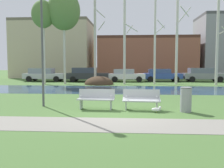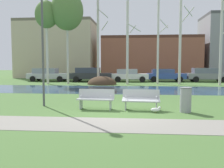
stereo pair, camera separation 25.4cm
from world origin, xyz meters
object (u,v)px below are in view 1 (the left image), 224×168
(bench_left, at_px, (96,98))
(parked_hatch_third_white, at_px, (126,75))
(trash_bin, at_px, (186,99))
(parked_wagon_fourth_blue, at_px, (161,75))
(parked_sedan_second_dark, at_px, (87,74))
(seagull, at_px, (157,109))
(parked_suv_fifth_grey, at_px, (203,74))
(bench_right, at_px, (141,99))
(streetlamp, at_px, (42,21))
(parked_van_nearest_silver, at_px, (44,74))

(bench_left, height_order, parked_hatch_third_white, parked_hatch_third_white)
(trash_bin, xyz_separation_m, parked_wagon_fourth_blue, (1.36, 18.43, 0.23))
(parked_sedan_second_dark, relative_size, parked_wagon_fourth_blue, 1.08)
(seagull, xyz_separation_m, parked_suv_fifth_grey, (7.20, 18.60, 0.68))
(seagull, distance_m, parked_hatch_third_white, 18.04)
(parked_sedan_second_dark, bearing_deg, trash_bin, -67.84)
(trash_bin, height_order, parked_wagon_fourth_blue, parked_wagon_fourth_blue)
(bench_right, bearing_deg, parked_hatch_third_white, 92.91)
(bench_right, distance_m, parked_sedan_second_dark, 17.80)
(parked_sedan_second_dark, relative_size, parked_suv_fifth_grey, 1.03)
(bench_left, relative_size, parked_wagon_fourth_blue, 0.37)
(parked_suv_fifth_grey, bearing_deg, bench_left, -118.45)
(trash_bin, bearing_deg, streetlamp, 171.48)
(bench_left, xyz_separation_m, bench_right, (1.96, 0.00, 0.00))
(parked_van_nearest_silver, bearing_deg, parked_wagon_fourth_blue, 3.13)
(parked_van_nearest_silver, bearing_deg, streetlamp, -70.90)
(bench_left, bearing_deg, bench_right, 0.00)
(parked_van_nearest_silver, relative_size, parked_sedan_second_dark, 1.01)
(bench_right, bearing_deg, parked_wagon_fourth_blue, 80.05)
(bench_right, distance_m, parked_wagon_fourth_blue, 18.34)
(parked_hatch_third_white, xyz_separation_m, parked_suv_fifth_grey, (8.67, 0.63, 0.05))
(seagull, bearing_deg, parked_sedan_second_dark, 108.42)
(bench_left, bearing_deg, parked_wagon_fourth_blue, 74.13)
(parked_suv_fifth_grey, bearing_deg, parked_van_nearest_silver, -177.87)
(trash_bin, relative_size, parked_sedan_second_dark, 0.22)
(parked_hatch_third_white, xyz_separation_m, parked_wagon_fourth_blue, (4.05, 0.69, 0.01))
(streetlamp, distance_m, parked_wagon_fourth_blue, 19.36)
(bench_left, distance_m, parked_sedan_second_dark, 17.32)
(parked_van_nearest_silver, distance_m, parked_suv_fifth_grey, 18.12)
(parked_wagon_fourth_blue, bearing_deg, bench_right, -99.95)
(parked_wagon_fourth_blue, bearing_deg, bench_left, -105.87)
(bench_left, xyz_separation_m, parked_sedan_second_dark, (-3.31, 17.00, 0.35))
(parked_sedan_second_dark, xyz_separation_m, parked_wagon_fourth_blue, (8.44, 1.06, -0.06))
(seagull, bearing_deg, parked_suv_fifth_grey, 68.85)
(parked_hatch_third_white, bearing_deg, trash_bin, -81.38)
(parked_van_nearest_silver, height_order, parked_sedan_second_dark, parked_sedan_second_dark)
(streetlamp, relative_size, parked_suv_fifth_grey, 1.30)
(bench_right, relative_size, parked_wagon_fourth_blue, 0.37)
(trash_bin, bearing_deg, parked_wagon_fourth_blue, 85.77)
(parked_sedan_second_dark, bearing_deg, streetlamp, -87.41)
(seagull, height_order, parked_van_nearest_silver, parked_van_nearest_silver)
(parked_van_nearest_silver, bearing_deg, parked_hatch_third_white, 0.27)
(trash_bin, xyz_separation_m, parked_suv_fifth_grey, (5.98, 18.37, 0.28))
(bench_right, bearing_deg, seagull, -45.56)
(seagull, bearing_deg, parked_van_nearest_silver, 121.34)
(streetlamp, height_order, parked_van_nearest_silver, streetlamp)
(seagull, relative_size, parked_wagon_fourth_blue, 0.10)
(seagull, relative_size, parked_hatch_third_white, 0.11)
(trash_bin, xyz_separation_m, streetlamp, (-6.33, 0.95, 3.38))
(bench_right, xyz_separation_m, parked_wagon_fourth_blue, (3.17, 18.06, 0.29))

